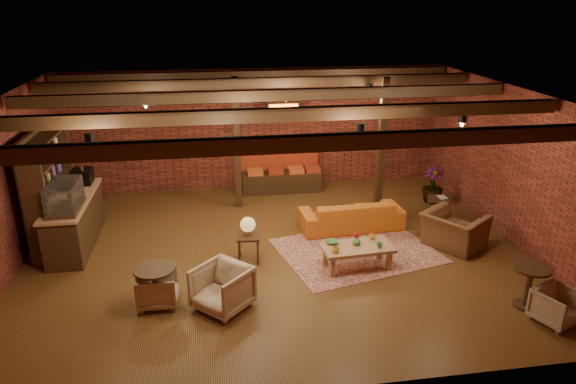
{
  "coord_description": "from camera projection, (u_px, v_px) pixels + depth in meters",
  "views": [
    {
      "loc": [
        -1.19,
        -9.31,
        4.92
      ],
      "look_at": [
        0.27,
        0.2,
        1.23
      ],
      "focal_mm": 32.0,
      "sensor_mm": 36.0,
      "label": 1
    }
  ],
  "objects": [
    {
      "name": "ceiling_pipe",
      "position": [
        266.0,
        99.0,
        10.98
      ],
      "size": [
        9.6,
        0.12,
        0.12
      ],
      "primitive_type": "cylinder",
      "rotation": [
        0.0,
        1.57,
        0.0
      ],
      "color": "black",
      "rests_on": "ceiling"
    },
    {
      "name": "banquette",
      "position": [
        281.0,
        173.0,
        13.71
      ],
      "size": [
        2.1,
        0.7,
        1.0
      ],
      "primitive_type": null,
      "color": "#A3351B",
      "rests_on": "ground"
    },
    {
      "name": "ceiling_spotlights",
      "position": [
        275.0,
        115.0,
        9.5
      ],
      "size": [
        6.4,
        4.4,
        0.28
      ],
      "primitive_type": null,
      "color": "black",
      "rests_on": "ceiling"
    },
    {
      "name": "post_left",
      "position": [
        237.0,
        144.0,
        12.27
      ],
      "size": [
        0.16,
        0.16,
        3.2
      ],
      "primitive_type": "cube",
      "color": "#301E10",
      "rests_on": "ground"
    },
    {
      "name": "floor",
      "position": [
        276.0,
        252.0,
        10.53
      ],
      "size": [
        10.0,
        10.0,
        0.0
      ],
      "primitive_type": "plane",
      "color": "#371E0D",
      "rests_on": "ground"
    },
    {
      "name": "coffee_table",
      "position": [
        356.0,
        248.0,
        9.79
      ],
      "size": [
        1.4,
        0.77,
        0.72
      ],
      "rotation": [
        0.0,
        0.0,
        0.07
      ],
      "color": "#9C6B49",
      "rests_on": "floor"
    },
    {
      "name": "armchair_right",
      "position": [
        455.0,
        225.0,
        10.59
      ],
      "size": [
        1.26,
        1.36,
        1.0
      ],
      "primitive_type": "imported",
      "rotation": [
        0.0,
        0.0,
        2.17
      ],
      "color": "brown",
      "rests_on": "floor"
    },
    {
      "name": "armchair_a",
      "position": [
        158.0,
        287.0,
        8.65
      ],
      "size": [
        0.61,
        0.65,
        0.67
      ],
      "primitive_type": "imported",
      "rotation": [
        0.0,
        0.0,
        1.56
      ],
      "color": "beige",
      "rests_on": "floor"
    },
    {
      "name": "armchair_b",
      "position": [
        222.0,
        286.0,
        8.5
      ],
      "size": [
        1.12,
        1.12,
        0.84
      ],
      "primitive_type": "imported",
      "rotation": [
        0.0,
        0.0,
        -0.78
      ],
      "color": "beige",
      "rests_on": "floor"
    },
    {
      "name": "sofa",
      "position": [
        351.0,
        214.0,
        11.51
      ],
      "size": [
        2.34,
        1.04,
        0.67
      ],
      "primitive_type": "imported",
      "rotation": [
        0.0,
        0.0,
        3.21
      ],
      "color": "#BB5C1A",
      "rests_on": "floor"
    },
    {
      "name": "plant_counter",
      "position": [
        77.0,
        187.0,
        10.63
      ],
      "size": [
        0.35,
        0.39,
        0.3
      ],
      "primitive_type": "imported",
      "color": "#337F33",
      "rests_on": "service_counter"
    },
    {
      "name": "post_right",
      "position": [
        381.0,
        145.0,
        12.2
      ],
      "size": [
        0.16,
        0.16,
        3.2
      ],
      "primitive_type": "cube",
      "color": "#301E10",
      "rests_on": "ground"
    },
    {
      "name": "armchair_far",
      "position": [
        556.0,
        305.0,
        8.18
      ],
      "size": [
        0.79,
        0.77,
        0.63
      ],
      "primitive_type": "imported",
      "rotation": [
        0.0,
        0.0,
        0.4
      ],
      "color": "beige",
      "rests_on": "floor"
    },
    {
      "name": "ceiling_beams",
      "position": [
        275.0,
        103.0,
        9.42
      ],
      "size": [
        9.8,
        6.4,
        0.22
      ],
      "primitive_type": null,
      "color": "#301E10",
      "rests_on": "ceiling"
    },
    {
      "name": "plant_tall",
      "position": [
        437.0,
        150.0,
        12.61
      ],
      "size": [
        1.97,
        1.97,
        2.75
      ],
      "primitive_type": "imported",
      "rotation": [
        0.0,
        0.0,
        -0.34
      ],
      "color": "#4C7F4C",
      "rests_on": "floor"
    },
    {
      "name": "wall_front",
      "position": [
        318.0,
        287.0,
        6.26
      ],
      "size": [
        10.0,
        0.02,
        3.2
      ],
      "primitive_type": "cube",
      "color": "maroon",
      "rests_on": "ground"
    },
    {
      "name": "side_table_book",
      "position": [
        438.0,
        200.0,
        11.87
      ],
      "size": [
        0.65,
        0.65,
        0.57
      ],
      "rotation": [
        0.0,
        0.0,
        -0.4
      ],
      "color": "#301E10",
      "rests_on": "floor"
    },
    {
      "name": "service_counter",
      "position": [
        73.0,
        209.0,
        10.58
      ],
      "size": [
        0.8,
        2.5,
        1.6
      ],
      "primitive_type": null,
      "color": "#301E10",
      "rests_on": "ground"
    },
    {
      "name": "wall_right",
      "position": [
        514.0,
        167.0,
        10.66
      ],
      "size": [
        0.02,
        8.0,
        3.2
      ],
      "primitive_type": "cube",
      "color": "maroon",
      "rests_on": "ground"
    },
    {
      "name": "shelving_hutch",
      "position": [
        51.0,
        191.0,
        10.47
      ],
      "size": [
        0.52,
        2.0,
        2.4
      ],
      "primitive_type": null,
      "color": "#301E10",
      "rests_on": "ground"
    },
    {
      "name": "side_table_lamp",
      "position": [
        248.0,
        228.0,
        9.94
      ],
      "size": [
        0.48,
        0.48,
        0.93
      ],
      "rotation": [
        0.0,
        0.0,
        -0.09
      ],
      "color": "#301E10",
      "rests_on": "floor"
    },
    {
      "name": "rug",
      "position": [
        357.0,
        251.0,
        10.58
      ],
      "size": [
        3.5,
        2.97,
        0.01
      ],
      "primitive_type": "cube",
      "rotation": [
        0.0,
        0.0,
        0.24
      ],
      "color": "maroon",
      "rests_on": "floor"
    },
    {
      "name": "wall_back",
      "position": [
        256.0,
        129.0,
        13.65
      ],
      "size": [
        10.0,
        0.02,
        3.2
      ],
      "primitive_type": "cube",
      "color": "maroon",
      "rests_on": "ground"
    },
    {
      "name": "wall_left",
      "position": [
        1.0,
        193.0,
        9.25
      ],
      "size": [
        0.02,
        8.0,
        3.2
      ],
      "primitive_type": "cube",
      "color": "maroon",
      "rests_on": "ground"
    },
    {
      "name": "round_table_left",
      "position": [
        155.0,
        280.0,
        8.54
      ],
      "size": [
        0.69,
        0.69,
        0.72
      ],
      "color": "#301E10",
      "rests_on": "floor"
    },
    {
      "name": "service_sign",
      "position": [
        283.0,
        107.0,
        12.63
      ],
      "size": [
        0.86,
        0.06,
        0.3
      ],
      "primitive_type": "cube",
      "color": "orange",
      "rests_on": "ceiling"
    },
    {
      "name": "ceiling",
      "position": [
        275.0,
        96.0,
        9.38
      ],
      "size": [
        10.0,
        8.0,
        0.02
      ],
      "primitive_type": "cube",
      "color": "black",
      "rests_on": "wall_back"
    },
    {
      "name": "round_table_right",
      "position": [
        530.0,
        280.0,
        8.52
      ],
      "size": [
        0.65,
        0.65,
        0.76
      ],
      "color": "#301E10",
      "rests_on": "floor"
    }
  ]
}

